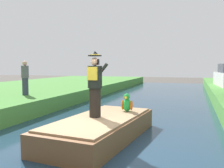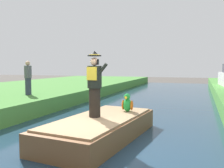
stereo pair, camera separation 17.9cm
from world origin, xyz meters
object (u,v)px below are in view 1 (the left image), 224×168
Objects in this scene: boat at (101,128)px; parrot_plush at (127,104)px; person_pirate at (95,84)px; person_bystander at (25,78)px.

parrot_plush is (0.46, 1.12, 0.55)m from boat.
person_pirate is 1.46m from parrot_plush.
boat is 1.33m from parrot_plush.
parrot_plush is 0.36× the size of person_bystander.
boat is 7.66× the size of parrot_plush.
boat is at bearing 10.64° from person_pirate.
boat is at bearing -33.66° from person_bystander.
person_bystander reaches higher than boat.
person_pirate reaches higher than person_bystander.
parrot_plush reaches higher than boat.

